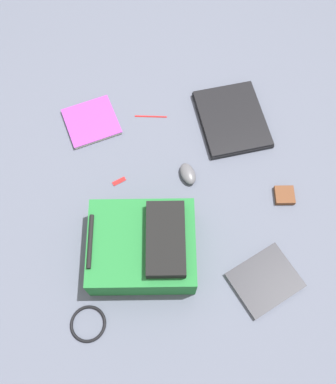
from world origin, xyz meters
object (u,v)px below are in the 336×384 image
book_red (265,280)px  usb_stick (119,181)px  computer_mouse (188,174)px  earbud_pouch (284,195)px  cable_coil (88,324)px  book_blue (92,122)px  laptop (232,119)px  pen_black (151,116)px  backpack (144,246)px

book_red → usb_stick: (0.53, 0.47, -0.01)m
computer_mouse → usb_stick: size_ratio=1.79×
earbud_pouch → usb_stick: bearing=71.8°
book_red → cable_coil: book_red is taller
computer_mouse → usb_stick: 0.29m
book_blue → earbud_pouch: size_ratio=3.21×
book_red → usb_stick: bearing=41.4°
laptop → cable_coil: size_ratio=2.63×
book_blue → laptop: bearing=-101.6°
laptop → pen_black: laptop is taller
laptop → book_blue: size_ratio=1.38×
cable_coil → book_red: bearing=-89.0°
book_blue → book_red: bearing=-147.5°
book_red → computer_mouse: (0.50, 0.18, 0.01)m
laptop → book_red: 0.72m
book_blue → usb_stick: size_ratio=4.43×
backpack → earbud_pouch: 0.62m
computer_mouse → usb_stick: bearing=166.3°
usb_stick → laptop: bearing=-71.1°
computer_mouse → pen_black: 0.34m
cable_coil → earbud_pouch: size_ratio=1.69×
earbud_pouch → computer_mouse: bearing=64.0°
usb_stick → earbud_pouch: bearing=-108.2°
laptop → pen_black: size_ratio=2.42×
cable_coil → book_blue: bearing=-9.3°
laptop → earbud_pouch: bearing=-164.6°
earbud_pouch → pen_black: bearing=42.4°
computer_mouse → cable_coil: size_ratio=0.77×
backpack → book_red: bearing=-116.3°
backpack → cable_coil: bearing=130.7°
book_red → cable_coil: size_ratio=2.19×
backpack → laptop: bearing=-44.2°
cable_coil → pen_black: size_ratio=0.92×
pen_black → usb_stick: 0.35m
book_blue → pen_black: bearing=-95.3°
laptop → earbud_pouch: (-0.40, -0.11, -0.00)m
book_blue → cable_coil: book_blue is taller
laptop → pen_black: (0.10, 0.35, -0.01)m
laptop → usb_stick: laptop is taller
book_red → pen_black: size_ratio=2.02×
backpack → book_blue: size_ratio=1.80×
cable_coil → usb_stick: bearing=-21.0°
computer_mouse → cable_coil: bearing=-141.0°
backpack → book_blue: (0.64, 0.12, -0.07)m
book_blue → pen_black: 0.27m
laptop → computer_mouse: bearing=131.0°
laptop → book_red: size_ratio=1.20×
pen_black → cable_coil: bearing=154.1°
laptop → backpack: bearing=135.8°
cable_coil → earbud_pouch: 0.92m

